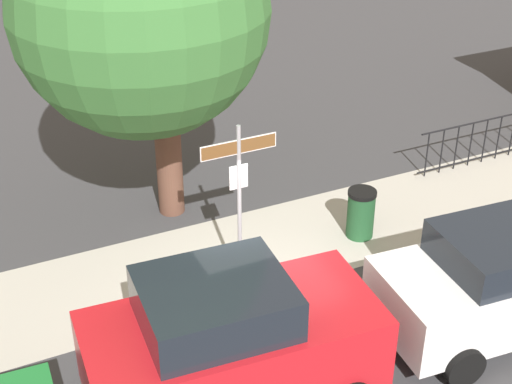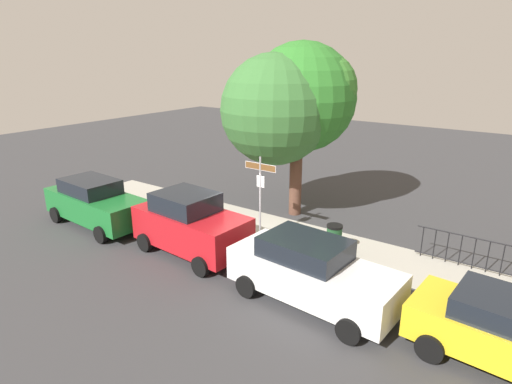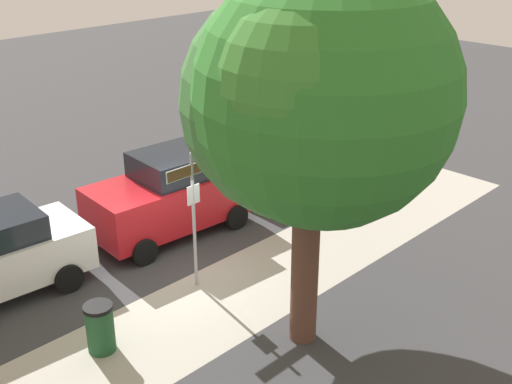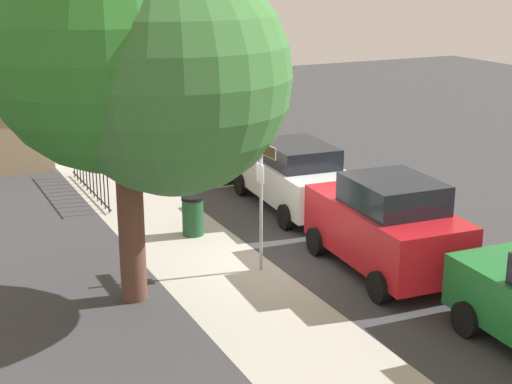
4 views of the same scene
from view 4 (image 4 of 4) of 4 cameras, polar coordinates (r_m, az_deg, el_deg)
ground_plane at (r=16.80m, az=1.56°, el=-5.58°), size 60.00×60.00×0.00m
sidewalk_strip at (r=18.00m, az=-5.08°, el=-4.07°), size 24.00×2.60×0.00m
street_sign at (r=15.92m, az=0.38°, el=1.15°), size 1.30×0.07×3.09m
shade_tree at (r=14.03m, az=-9.20°, el=9.90°), size 4.91×5.38×7.03m
car_red at (r=16.42m, az=9.73°, el=-2.46°), size 4.17×2.31×2.11m
car_white at (r=20.51m, az=2.82°, el=1.31°), size 4.79×2.29×1.83m
car_yellow at (r=24.64m, az=-3.01°, el=3.71°), size 4.56×2.27×1.61m
car_orange at (r=28.99m, az=-6.74°, el=5.99°), size 4.24×1.99×2.07m
iron_fence at (r=22.34m, az=-12.37°, el=1.24°), size 4.34×0.04×1.07m
utility_shed at (r=25.90m, az=-17.95°, el=4.64°), size 2.81×2.59×2.56m
trash_bin at (r=18.59m, az=-4.75°, el=-1.76°), size 0.55×0.55×0.98m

